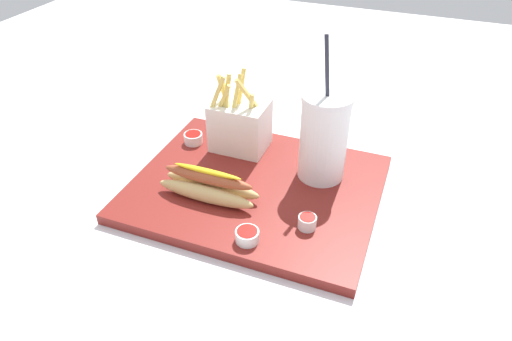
% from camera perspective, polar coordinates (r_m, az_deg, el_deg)
% --- Properties ---
extents(ground_plane, '(2.40, 2.40, 0.02)m').
position_cam_1_polar(ground_plane, '(0.88, -0.00, -3.19)').
color(ground_plane, silver).
extents(food_tray, '(0.44, 0.36, 0.02)m').
position_cam_1_polar(food_tray, '(0.86, -0.00, -2.15)').
color(food_tray, maroon).
rests_on(food_tray, ground_plane).
extents(soda_cup, '(0.09, 0.09, 0.27)m').
position_cam_1_polar(soda_cup, '(0.84, 8.29, 4.14)').
color(soda_cup, white).
rests_on(soda_cup, food_tray).
extents(fries_basket, '(0.11, 0.08, 0.17)m').
position_cam_1_polar(fries_basket, '(0.93, -1.99, 5.63)').
color(fries_basket, white).
rests_on(fries_basket, food_tray).
extents(hot_dog_1, '(0.18, 0.05, 0.06)m').
position_cam_1_polar(hot_dog_1, '(0.82, -5.83, -1.90)').
color(hot_dog_1, tan).
rests_on(hot_dog_1, food_tray).
extents(ketchup_cup_1, '(0.03, 0.03, 0.02)m').
position_cam_1_polar(ketchup_cup_1, '(0.76, 6.29, -6.21)').
color(ketchup_cup_1, white).
rests_on(ketchup_cup_1, food_tray).
extents(ketchup_cup_2, '(0.04, 0.04, 0.02)m').
position_cam_1_polar(ketchup_cup_2, '(0.98, -7.67, 4.00)').
color(ketchup_cup_2, white).
rests_on(ketchup_cup_2, food_tray).
extents(ketchup_cup_3, '(0.04, 0.04, 0.02)m').
position_cam_1_polar(ketchup_cup_3, '(0.74, -1.08, -7.91)').
color(ketchup_cup_3, white).
rests_on(ketchup_cup_3, food_tray).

